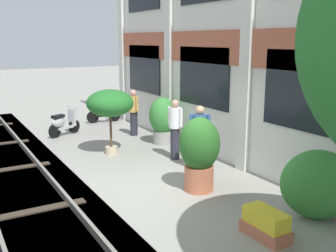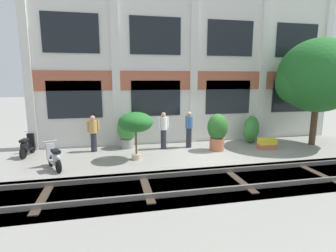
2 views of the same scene
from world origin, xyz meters
The scene contains 12 objects.
ground_plane centered at (0.00, 0.00, 0.00)m, with size 80.00×80.00×0.00m, color gray.
rail_tracks centered at (0.00, -2.77, -0.13)m, with size 22.98×2.80×0.43m.
potted_plant_low_pan centered at (-3.09, 0.11, 1.48)m, with size 1.35×1.35×1.91m.
potted_plant_square_trough centered at (2.94, 0.45, 0.23)m, with size 0.88×0.44×0.49m.
potted_plant_glazed_jar centered at (0.59, 0.70, 0.91)m, with size 0.90×0.90×1.66m.
potted_plant_ribbed_drum centered at (-3.34, 1.99, 0.82)m, with size 0.87×0.87×1.51m.
scooter_near_curb centered at (-6.03, -0.49, 0.44)m, with size 0.78×1.27×0.98m.
scooter_second_parked centered at (-7.50, 1.51, 0.44)m, with size 0.50×1.38×0.98m.
resident_by_doorway centered at (-0.50, 1.47, 0.91)m, with size 0.38×0.42×1.70m.
resident_watching_tracks centered at (-1.71, 1.47, 0.91)m, with size 0.51×0.34×1.69m.
resident_near_plants centered at (-4.82, 1.67, 0.86)m, with size 0.52×0.34×1.61m.
topiary_hedge centered at (2.88, 1.78, 0.67)m, with size 1.37×0.70×1.34m, color #388438.
Camera 1 is at (7.41, -4.08, 3.31)m, focal length 42.00 mm.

